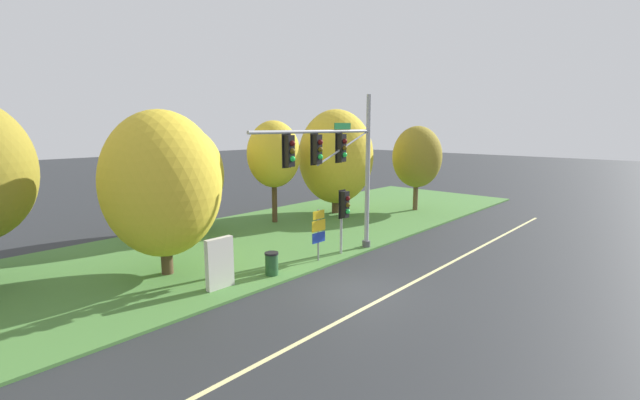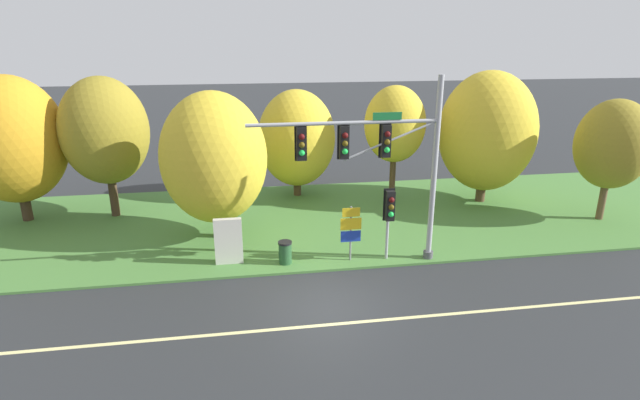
{
  "view_description": "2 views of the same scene",
  "coord_description": "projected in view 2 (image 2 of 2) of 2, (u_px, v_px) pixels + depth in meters",
  "views": [
    {
      "loc": [
        -12.19,
        -9.11,
        6.01
      ],
      "look_at": [
        2.34,
        3.99,
        2.62
      ],
      "focal_mm": 24.0,
      "sensor_mm": 36.0,
      "label": 1
    },
    {
      "loc": [
        -2.74,
        -14.92,
        8.93
      ],
      "look_at": [
        0.26,
        4.09,
        2.46
      ],
      "focal_mm": 28.0,
      "sensor_mm": 36.0,
      "label": 2
    }
  ],
  "objects": [
    {
      "name": "tree_furthest_back",
      "position": [
        613.0,
        145.0,
        23.74
      ],
      "size": [
        3.44,
        3.44,
        5.93
      ],
      "color": "brown",
      "rests_on": "grass_verge"
    },
    {
      "name": "info_kiosk",
      "position": [
        229.0,
        241.0,
        19.84
      ],
      "size": [
        1.1,
        0.24,
        1.9
      ],
      "color": "beige",
      "rests_on": "grass_verge"
    },
    {
      "name": "grass_verge",
      "position": [
        302.0,
        220.0,
        24.93
      ],
      "size": [
        48.0,
        11.5,
        0.1
      ],
      "primitive_type": "cube",
      "color": "#477A38",
      "rests_on": "ground"
    },
    {
      "name": "pedestrian_signal_near_kerb",
      "position": [
        390.0,
        210.0,
        19.71
      ],
      "size": [
        0.46,
        0.55,
        3.03
      ],
      "color": "#9EA0A5",
      "rests_on": "grass_verge"
    },
    {
      "name": "tree_behind_signpost",
      "position": [
        214.0,
        158.0,
        21.63
      ],
      "size": [
        4.62,
        4.62,
        6.56
      ],
      "color": "#4C3823",
      "rests_on": "grass_verge"
    },
    {
      "name": "route_sign_post",
      "position": [
        351.0,
        228.0,
        19.95
      ],
      "size": [
        0.85,
        0.08,
        2.32
      ],
      "color": "slate",
      "rests_on": "grass_verge"
    },
    {
      "name": "tree_nearest_road",
      "position": [
        13.0,
        140.0,
        23.51
      ],
      "size": [
        4.84,
        4.84,
        7.05
      ],
      "color": "#423021",
      "rests_on": "grass_verge"
    },
    {
      "name": "tree_mid_verge",
      "position": [
        297.0,
        138.0,
        27.57
      ],
      "size": [
        4.27,
        4.27,
        5.95
      ],
      "color": "#4C3823",
      "rests_on": "grass_verge"
    },
    {
      "name": "tree_right_far",
      "position": [
        487.0,
        132.0,
        26.38
      ],
      "size": [
        5.07,
        5.07,
        7.03
      ],
      "color": "#4C3823",
      "rests_on": "grass_verge"
    },
    {
      "name": "tree_tall_centre",
      "position": [
        395.0,
        125.0,
        26.43
      ],
      "size": [
        3.25,
        3.25,
        6.26
      ],
      "color": "#4C3823",
      "rests_on": "grass_verge"
    },
    {
      "name": "lane_stripe",
      "position": [
        338.0,
        324.0,
        16.09
      ],
      "size": [
        36.0,
        0.16,
        0.01
      ],
      "primitive_type": "cube",
      "color": "beige",
      "rests_on": "ground"
    },
    {
      "name": "ground_plane",
      "position": [
        331.0,
        305.0,
        17.22
      ],
      "size": [
        160.0,
        160.0,
        0.0
      ],
      "primitive_type": "plane",
      "color": "#282B2D"
    },
    {
      "name": "trash_bin",
      "position": [
        285.0,
        252.0,
        19.99
      ],
      "size": [
        0.56,
        0.56,
        0.93
      ],
      "color": "#234C28",
      "rests_on": "grass_verge"
    },
    {
      "name": "tree_left_of_mast",
      "position": [
        105.0,
        131.0,
        24.04
      ],
      "size": [
        4.16,
        4.16,
        6.93
      ],
      "color": "#423021",
      "rests_on": "grass_verge"
    },
    {
      "name": "traffic_signal_mast",
      "position": [
        380.0,
        155.0,
        18.86
      ],
      "size": [
        7.42,
        0.49,
        7.38
      ],
      "color": "#9EA0A5",
      "rests_on": "grass_verge"
    }
  ]
}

